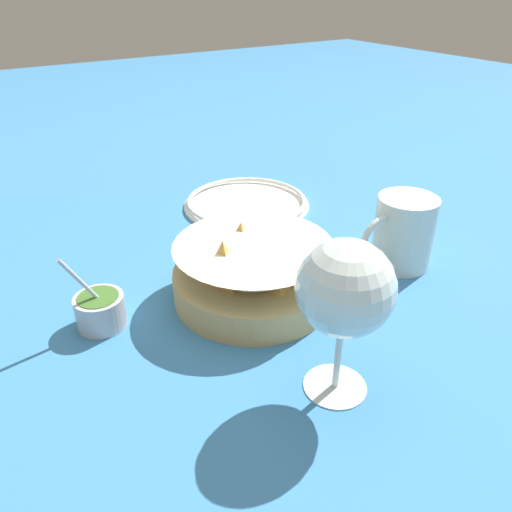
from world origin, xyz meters
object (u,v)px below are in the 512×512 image
object	(u,v)px
food_basket	(256,272)
beer_mug	(402,235)
side_plate	(247,202)
sauce_cup	(100,309)
wine_glass	(345,292)

from	to	relation	value
food_basket	beer_mug	bearing A→B (deg)	168.00
beer_mug	side_plate	size ratio (longest dim) A/B	0.55
beer_mug	sauce_cup	bearing A→B (deg)	-12.89
food_basket	side_plate	xyz separation A→B (m)	(-0.14, -0.25, -0.03)
food_basket	beer_mug	distance (m)	0.23
sauce_cup	wine_glass	bearing A→B (deg)	125.89
sauce_cup	side_plate	world-z (taller)	sauce_cup
food_basket	beer_mug	size ratio (longest dim) A/B	1.67
wine_glass	side_plate	world-z (taller)	wine_glass
wine_glass	side_plate	size ratio (longest dim) A/B	0.75
beer_mug	side_plate	bearing A→B (deg)	-75.24
wine_glass	beer_mug	size ratio (longest dim) A/B	1.37
wine_glass	side_plate	xyz separation A→B (m)	(-0.17, -0.44, -0.11)
sauce_cup	wine_glass	xyz separation A→B (m)	(-0.17, 0.24, 0.10)
side_plate	sauce_cup	bearing A→B (deg)	31.14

